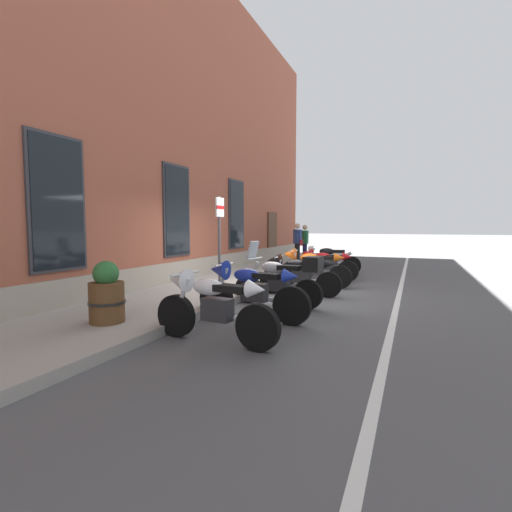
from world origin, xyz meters
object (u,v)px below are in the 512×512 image
Objects in this scene: motorcycle_blue_sport at (248,288)px; motorcycle_orange_sport at (310,266)px; pedestrian_striped_shirt at (305,241)px; motorcycle_white_sport at (210,304)px; motorcycle_red_sport at (324,263)px; barrel_planter at (107,295)px; parking_sign at (220,230)px; motorcycle_silver_touring at (282,279)px; motorcycle_black_sport at (296,273)px; pedestrian_blue_top at (297,241)px; motorcycle_black_naked at (329,260)px.

motorcycle_blue_sport is 4.07m from motorcycle_orange_sport.
motorcycle_white_sport is at bearing -171.61° from pedestrian_striped_shirt.
motorcycle_red_sport is 7.30m from barrel_planter.
parking_sign is (-2.36, 1.56, 1.02)m from motorcycle_orange_sport.
motorcycle_silver_touring is 8.48m from pedestrian_striped_shirt.
motorcycle_black_sport is 0.95× the size of motorcycle_orange_sport.
pedestrian_blue_top reaches higher than motorcycle_orange_sport.
motorcycle_blue_sport is 0.98× the size of parking_sign.
pedestrian_blue_top is at bearing 43.39° from motorcycle_black_naked.
motorcycle_red_sport is 3.78m from pedestrian_blue_top.
pedestrian_striped_shirt is at bearing 12.16° from motorcycle_silver_touring.
motorcycle_blue_sport is 7.00m from motorcycle_black_naked.
motorcycle_black_sport is 2.06× the size of barrel_planter.
pedestrian_striped_shirt is at bearing 0.85° from parking_sign.
pedestrian_striped_shirt is at bearing 9.47° from motorcycle_blue_sport.
pedestrian_striped_shirt is at bearing 22.85° from motorcycle_red_sport.
motorcycle_red_sport is (6.91, -0.11, -0.03)m from motorcycle_white_sport.
pedestrian_blue_top is (6.11, 1.78, 0.51)m from motorcycle_black_sport.
motorcycle_silver_touring is at bearing -33.81° from barrel_planter.
motorcycle_white_sport reaches higher than motorcycle_orange_sport.
motorcycle_blue_sport is 2.36m from barrel_planter.
pedestrian_striped_shirt is (11.03, 1.63, 0.45)m from motorcycle_white_sport.
motorcycle_red_sport is at bearing -15.08° from barrel_planter.
barrel_planter is at bearing 161.95° from motorcycle_orange_sport.
motorcycle_white_sport is 3.62m from parking_sign.
pedestrian_striped_shirt is (9.61, 1.60, 0.46)m from motorcycle_blue_sport.
motorcycle_black_naked is at bearing 0.15° from motorcycle_blue_sport.
motorcycle_red_sport is at bearing -174.20° from motorcycle_black_naked.
barrel_planter reaches higher than motorcycle_red_sport.
motorcycle_white_sport is 2.76m from motorcycle_silver_touring.
motorcycle_black_sport reaches higher than motorcycle_black_naked.
motorcycle_white_sport is 0.97× the size of motorcycle_black_naked.
motorcycle_blue_sport is at bearing -169.16° from pedestrian_blue_top.
motorcycle_black_sport is 4.35m from motorcycle_black_naked.
motorcycle_silver_touring is 2.74m from motorcycle_orange_sport.
motorcycle_white_sport is 1.79m from barrel_planter.
pedestrian_blue_top is (3.27, 1.81, 0.53)m from motorcycle_red_sport.
motorcycle_black_sport is 1.30× the size of pedestrian_striped_shirt.
motorcycle_black_sport reaches higher than motorcycle_red_sport.
motorcycle_blue_sport reaches higher than motorcycle_black_naked.
pedestrian_striped_shirt is (4.13, 1.74, 0.49)m from motorcycle_red_sport.
motorcycle_blue_sport is at bearing -139.03° from parking_sign.
pedestrian_blue_top is (1.76, 1.66, 0.58)m from motorcycle_black_naked.
motorcycle_white_sport is 1.03× the size of motorcycle_silver_touring.
motorcycle_white_sport reaches higher than motorcycle_blue_sport.
parking_sign reaches higher than motorcycle_black_sport.
parking_sign reaches higher than barrel_planter.
motorcycle_white_sport is 1.03× the size of motorcycle_red_sport.
motorcycle_black_sport is at bearing -2.20° from motorcycle_blue_sport.
motorcycle_silver_touring is 1.99m from parking_sign.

